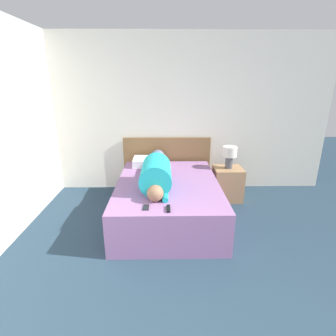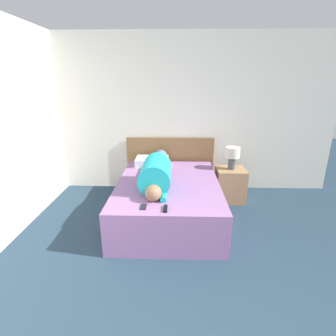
# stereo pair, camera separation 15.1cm
# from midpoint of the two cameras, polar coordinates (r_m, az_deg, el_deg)

# --- Properties ---
(wall_back) EXTENTS (5.24, 0.06, 2.60)m
(wall_back) POSITION_cam_midpoint_polar(r_m,az_deg,el_deg) (4.51, 3.23, 11.43)
(wall_back) COLOR silver
(wall_back) RESTS_ON ground_plane
(bed) EXTENTS (1.38, 1.92, 0.53)m
(bed) POSITION_cam_midpoint_polar(r_m,az_deg,el_deg) (3.71, 1.24, -6.86)
(bed) COLOR #936699
(bed) RESTS_ON ground_plane
(headboard) EXTENTS (1.50, 0.04, 0.93)m
(headboard) POSITION_cam_midpoint_polar(r_m,az_deg,el_deg) (4.62, 1.39, 0.99)
(headboard) COLOR brown
(headboard) RESTS_ON ground_plane
(nightstand) EXTENTS (0.45, 0.42, 0.53)m
(nightstand) POSITION_cam_midpoint_polar(r_m,az_deg,el_deg) (4.34, 14.32, -3.54)
(nightstand) COLOR #A37A51
(nightstand) RESTS_ON ground_plane
(table_lamp) EXTENTS (0.22, 0.22, 0.35)m
(table_lamp) POSITION_cam_midpoint_polar(r_m,az_deg,el_deg) (4.19, 14.86, 2.76)
(table_lamp) COLOR #4C4C51
(table_lamp) RESTS_ON nightstand
(person_lying) EXTENTS (0.39, 1.61, 0.39)m
(person_lying) POSITION_cam_midpoint_polar(r_m,az_deg,el_deg) (3.51, -1.23, -0.75)
(person_lying) COLOR #936B4C
(person_lying) RESTS_ON bed
(pillow_near_headboard) EXTENTS (0.52, 0.37, 0.12)m
(pillow_near_headboard) POSITION_cam_midpoint_polar(r_m,az_deg,el_deg) (4.30, -2.47, 1.43)
(pillow_near_headboard) COLOR white
(pillow_near_headboard) RESTS_ON bed
(tv_remote) EXTENTS (0.04, 0.15, 0.02)m
(tv_remote) POSITION_cam_midpoint_polar(r_m,az_deg,el_deg) (2.86, 0.98, -8.84)
(tv_remote) COLOR black
(tv_remote) RESTS_ON bed
(cell_phone) EXTENTS (0.06, 0.13, 0.01)m
(cell_phone) POSITION_cam_midpoint_polar(r_m,az_deg,el_deg) (2.92, -3.87, -8.45)
(cell_phone) COLOR black
(cell_phone) RESTS_ON bed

